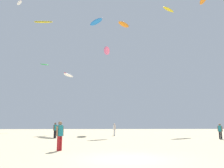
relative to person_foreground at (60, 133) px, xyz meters
The scene contains 13 objects.
ground_plane 5.27m from the person_foreground, 42.88° to the right, with size 120.00×120.00×0.00m, color beige.
person_foreground is the anchor object (origin of this frame).
person_midground 18.26m from the person_foreground, 76.14° to the left, with size 0.37×0.52×1.65m.
person_left 18.11m from the person_foreground, 32.92° to the left, with size 0.37×0.46×1.64m.
person_right 13.06m from the person_foreground, 102.19° to the left, with size 0.39×0.51×1.74m.
kite_aloft_0 25.61m from the person_foreground, 97.22° to the left, with size 1.82×3.21×0.40m.
kite_aloft_1 42.79m from the person_foreground, 106.97° to the left, with size 4.31×1.41×0.93m.
kite_aloft_3 38.48m from the person_foreground, 87.64° to the left, with size 3.46×4.24×0.67m.
kite_aloft_4 41.38m from the person_foreground, 105.64° to the left, with size 2.17×1.49×0.28m.
kite_aloft_5 39.39m from the person_foreground, 115.91° to the left, with size 1.84×2.11×0.47m.
kite_aloft_7 44.32m from the person_foreground, 61.92° to the left, with size 3.60×3.30×0.60m.
kite_aloft_8 31.13m from the person_foreground, 82.77° to the left, with size 1.57×4.57×1.13m.
kite_aloft_9 31.67m from the person_foreground, 75.35° to the left, with size 2.61×2.69×0.74m.
Camera 1 is at (-1.24, -11.25, 1.64)m, focal length 37.27 mm.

